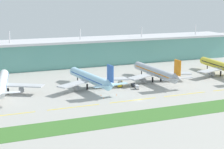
{
  "coord_description": "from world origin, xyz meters",
  "views": [
    {
      "loc": [
        -85.24,
        -172.0,
        55.83
      ],
      "look_at": [
        -0.54,
        38.12,
        7.0
      ],
      "focal_mm": 57.43,
      "sensor_mm": 36.0,
      "label": 1
    }
  ],
  "objects_px": {
    "fuel_truck": "(120,83)",
    "safety_cone_nose_front": "(104,98)",
    "airliner_nearest": "(2,83)",
    "baggage_cart": "(137,87)",
    "airliner_far_middle": "(156,72)",
    "airliner_near_middle": "(91,78)",
    "pushback_tug": "(134,85)",
    "safety_cone_right_wingtip": "(101,95)",
    "safety_cone_left_wingtip": "(117,95)",
    "airliner_farthest": "(224,67)"
  },
  "relations": [
    {
      "from": "airliner_far_middle",
      "to": "safety_cone_nose_front",
      "type": "xyz_separation_m",
      "value": [
        -47.5,
        -26.05,
        -6.09
      ]
    },
    {
      "from": "airliner_near_middle",
      "to": "safety_cone_right_wingtip",
      "type": "bearing_deg",
      "value": -89.66
    },
    {
      "from": "airliner_farthest",
      "to": "safety_cone_left_wingtip",
      "type": "distance_m",
      "value": 95.86
    },
    {
      "from": "airliner_far_middle",
      "to": "fuel_truck",
      "type": "distance_m",
      "value": 28.57
    },
    {
      "from": "airliner_near_middle",
      "to": "safety_cone_nose_front",
      "type": "xyz_separation_m",
      "value": [
        -0.46,
        -24.28,
        -6.09
      ]
    },
    {
      "from": "fuel_truck",
      "to": "baggage_cart",
      "type": "bearing_deg",
      "value": -55.01
    },
    {
      "from": "airliner_farthest",
      "to": "safety_cone_right_wingtip",
      "type": "relative_size",
      "value": 91.71
    },
    {
      "from": "airliner_far_middle",
      "to": "safety_cone_left_wingtip",
      "type": "distance_m",
      "value": 44.87
    },
    {
      "from": "airliner_near_middle",
      "to": "safety_cone_left_wingtip",
      "type": "distance_m",
      "value": 23.47
    },
    {
      "from": "fuel_truck",
      "to": "safety_cone_nose_front",
      "type": "bearing_deg",
      "value": -131.36
    },
    {
      "from": "airliner_far_middle",
      "to": "safety_cone_nose_front",
      "type": "bearing_deg",
      "value": -151.26
    },
    {
      "from": "baggage_cart",
      "to": "safety_cone_right_wingtip",
      "type": "height_order",
      "value": "baggage_cart"
    },
    {
      "from": "fuel_truck",
      "to": "safety_cone_nose_front",
      "type": "height_order",
      "value": "fuel_truck"
    },
    {
      "from": "baggage_cart",
      "to": "fuel_truck",
      "type": "distance_m",
      "value": 12.39
    },
    {
      "from": "airliner_far_middle",
      "to": "baggage_cart",
      "type": "bearing_deg",
      "value": -146.19
    },
    {
      "from": "airliner_nearest",
      "to": "safety_cone_left_wingtip",
      "type": "relative_size",
      "value": 89.06
    },
    {
      "from": "safety_cone_left_wingtip",
      "to": "safety_cone_right_wingtip",
      "type": "bearing_deg",
      "value": 163.42
    },
    {
      "from": "safety_cone_nose_front",
      "to": "safety_cone_right_wingtip",
      "type": "xyz_separation_m",
      "value": [
        0.57,
        5.97,
        0.0
      ]
    },
    {
      "from": "airliner_farthest",
      "to": "safety_cone_right_wingtip",
      "type": "height_order",
      "value": "airliner_farthest"
    },
    {
      "from": "airliner_nearest",
      "to": "airliner_far_middle",
      "type": "xyz_separation_m",
      "value": [
        99.54,
        -5.4,
        -0.0
      ]
    },
    {
      "from": "airliner_farthest",
      "to": "pushback_tug",
      "type": "xyz_separation_m",
      "value": [
        -75.32,
        -6.26,
        -5.35
      ]
    },
    {
      "from": "baggage_cart",
      "to": "safety_cone_left_wingtip",
      "type": "distance_m",
      "value": 19.39
    },
    {
      "from": "airliner_near_middle",
      "to": "fuel_truck",
      "type": "height_order",
      "value": "airliner_near_middle"
    },
    {
      "from": "airliner_near_middle",
      "to": "airliner_farthest",
      "type": "bearing_deg",
      "value": 0.03
    },
    {
      "from": "airliner_nearest",
      "to": "safety_cone_nose_front",
      "type": "height_order",
      "value": "airliner_nearest"
    },
    {
      "from": "airliner_far_middle",
      "to": "pushback_tug",
      "type": "xyz_separation_m",
      "value": [
        -20.22,
        -7.98,
        -5.34
      ]
    },
    {
      "from": "airliner_far_middle",
      "to": "fuel_truck",
      "type": "xyz_separation_m",
      "value": [
        -27.99,
        -3.89,
        -4.18
      ]
    },
    {
      "from": "fuel_truck",
      "to": "safety_cone_right_wingtip",
      "type": "xyz_separation_m",
      "value": [
        -18.94,
        -16.19,
        -1.91
      ]
    },
    {
      "from": "pushback_tug",
      "to": "safety_cone_nose_front",
      "type": "height_order",
      "value": "pushback_tug"
    },
    {
      "from": "airliner_nearest",
      "to": "safety_cone_left_wingtip",
      "type": "height_order",
      "value": "airliner_nearest"
    },
    {
      "from": "airliner_far_middle",
      "to": "pushback_tug",
      "type": "height_order",
      "value": "airliner_far_middle"
    },
    {
      "from": "airliner_farthest",
      "to": "safety_cone_left_wingtip",
      "type": "bearing_deg",
      "value": -167.36
    },
    {
      "from": "airliner_nearest",
      "to": "safety_cone_nose_front",
      "type": "distance_m",
      "value": 61.11
    },
    {
      "from": "airliner_nearest",
      "to": "baggage_cart",
      "type": "bearing_deg",
      "value": -13.86
    },
    {
      "from": "airliner_nearest",
      "to": "fuel_truck",
      "type": "xyz_separation_m",
      "value": [
        71.54,
        -9.29,
        -4.18
      ]
    },
    {
      "from": "airliner_nearest",
      "to": "pushback_tug",
      "type": "relative_size",
      "value": 13.79
    },
    {
      "from": "fuel_truck",
      "to": "safety_cone_left_wingtip",
      "type": "height_order",
      "value": "fuel_truck"
    },
    {
      "from": "pushback_tug",
      "to": "safety_cone_nose_front",
      "type": "bearing_deg",
      "value": -146.49
    },
    {
      "from": "airliner_nearest",
      "to": "pushback_tug",
      "type": "xyz_separation_m",
      "value": [
        79.32,
        -13.38,
        -5.35
      ]
    },
    {
      "from": "airliner_near_middle",
      "to": "airliner_far_middle",
      "type": "height_order",
      "value": "same"
    },
    {
      "from": "baggage_cart",
      "to": "safety_cone_right_wingtip",
      "type": "relative_size",
      "value": 5.53
    },
    {
      "from": "airliner_far_middle",
      "to": "baggage_cart",
      "type": "xyz_separation_m",
      "value": [
        -20.91,
        -14.01,
        -5.18
      ]
    },
    {
      "from": "pushback_tug",
      "to": "safety_cone_right_wingtip",
      "type": "relative_size",
      "value": 6.46
    },
    {
      "from": "pushback_tug",
      "to": "safety_cone_nose_front",
      "type": "relative_size",
      "value": 6.46
    },
    {
      "from": "safety_cone_nose_front",
      "to": "airliner_near_middle",
      "type": "bearing_deg",
      "value": 88.92
    },
    {
      "from": "baggage_cart",
      "to": "fuel_truck",
      "type": "relative_size",
      "value": 0.51
    },
    {
      "from": "safety_cone_left_wingtip",
      "to": "airliner_far_middle",
      "type": "bearing_deg",
      "value": 30.65
    },
    {
      "from": "baggage_cart",
      "to": "safety_cone_left_wingtip",
      "type": "relative_size",
      "value": 5.53
    },
    {
      "from": "airliner_near_middle",
      "to": "safety_cone_nose_front",
      "type": "relative_size",
      "value": 83.74
    },
    {
      "from": "baggage_cart",
      "to": "safety_cone_nose_front",
      "type": "bearing_deg",
      "value": -155.63
    }
  ]
}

